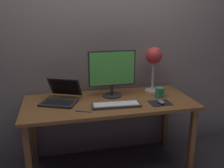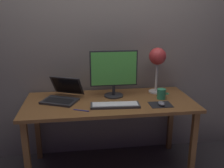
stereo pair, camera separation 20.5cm
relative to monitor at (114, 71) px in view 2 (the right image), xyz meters
name	(u,v)px [view 2 (the right image)]	position (x,y,z in m)	size (l,w,h in m)	color
ground_plane	(110,168)	(-0.06, -0.12, -1.00)	(4.80, 4.80, 0.00)	#383333
back_wall	(105,37)	(-0.06, 0.28, 0.30)	(4.80, 0.06, 2.60)	gray
desk	(110,108)	(-0.06, -0.12, -0.34)	(1.60, 0.70, 0.74)	brown
monitor	(114,71)	(0.00, 0.00, 0.00)	(0.46, 0.19, 0.46)	#28282B
keyboard_main	(115,105)	(-0.03, -0.27, -0.25)	(0.45, 0.16, 0.03)	#38383A
laptop	(63,93)	(-0.49, -0.03, -0.20)	(0.42, 0.43, 0.21)	#28282B
desk_lamp	(157,59)	(0.46, 0.06, 0.10)	(0.17, 0.17, 0.47)	beige
mousepad	(161,105)	(0.39, -0.29, -0.26)	(0.20, 0.16, 0.00)	black
mouse	(161,103)	(0.39, -0.31, -0.24)	(0.06, 0.10, 0.03)	slate
coffee_mug	(161,94)	(0.45, -0.13, -0.21)	(0.12, 0.08, 0.10)	#339966
pen	(81,110)	(-0.33, -0.34, -0.25)	(0.01, 0.01, 0.14)	#2633A5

